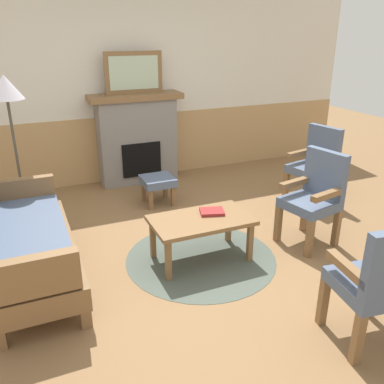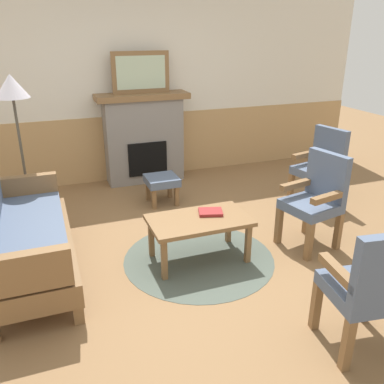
{
  "view_description": "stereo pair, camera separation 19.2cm",
  "coord_description": "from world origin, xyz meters",
  "px_view_note": "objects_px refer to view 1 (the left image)",
  "views": [
    {
      "loc": [
        -1.55,
        -3.25,
        2.12
      ],
      "look_at": [
        0.0,
        0.35,
        0.55
      ],
      "focal_mm": 38.33,
      "sensor_mm": 36.0,
      "label": 1
    },
    {
      "loc": [
        -1.37,
        -3.32,
        2.12
      ],
      "look_at": [
        0.0,
        0.35,
        0.55
      ],
      "focal_mm": 38.33,
      "sensor_mm": 36.0,
      "label": 2
    }
  ],
  "objects_px": {
    "fireplace": "(137,138)",
    "floor_lamp_by_couch": "(7,97)",
    "armchair_near_fireplace": "(316,162)",
    "coffee_table": "(201,223)",
    "armchair_front_left": "(379,280)",
    "couch": "(25,240)",
    "framed_picture": "(134,73)",
    "footstool": "(158,183)",
    "book_on_table": "(212,212)",
    "armchair_by_window_left": "(315,194)"
  },
  "relations": [
    {
      "from": "armchair_near_fireplace",
      "to": "armchair_front_left",
      "type": "relative_size",
      "value": 1.0
    },
    {
      "from": "armchair_near_fireplace",
      "to": "floor_lamp_by_couch",
      "type": "height_order",
      "value": "floor_lamp_by_couch"
    },
    {
      "from": "coffee_table",
      "to": "armchair_front_left",
      "type": "xyz_separation_m",
      "value": [
        0.62,
        -1.55,
        0.15
      ]
    },
    {
      "from": "fireplace",
      "to": "coffee_table",
      "type": "bearing_deg",
      "value": -91.83
    },
    {
      "from": "armchair_by_window_left",
      "to": "fireplace",
      "type": "bearing_deg",
      "value": 114.44
    },
    {
      "from": "footstool",
      "to": "armchair_near_fireplace",
      "type": "distance_m",
      "value": 2.03
    },
    {
      "from": "coffee_table",
      "to": "footstool",
      "type": "height_order",
      "value": "coffee_table"
    },
    {
      "from": "fireplace",
      "to": "armchair_by_window_left",
      "type": "height_order",
      "value": "fireplace"
    },
    {
      "from": "framed_picture",
      "to": "armchair_front_left",
      "type": "bearing_deg",
      "value": -82.16
    },
    {
      "from": "fireplace",
      "to": "framed_picture",
      "type": "relative_size",
      "value": 1.62
    },
    {
      "from": "coffee_table",
      "to": "book_on_table",
      "type": "relative_size",
      "value": 4.19
    },
    {
      "from": "fireplace",
      "to": "couch",
      "type": "height_order",
      "value": "fireplace"
    },
    {
      "from": "armchair_by_window_left",
      "to": "floor_lamp_by_couch",
      "type": "height_order",
      "value": "floor_lamp_by_couch"
    },
    {
      "from": "fireplace",
      "to": "couch",
      "type": "relative_size",
      "value": 0.72
    },
    {
      "from": "armchair_front_left",
      "to": "floor_lamp_by_couch",
      "type": "bearing_deg",
      "value": 124.92
    },
    {
      "from": "armchair_by_window_left",
      "to": "floor_lamp_by_couch",
      "type": "bearing_deg",
      "value": 148.81
    },
    {
      "from": "framed_picture",
      "to": "armchair_front_left",
      "type": "xyz_separation_m",
      "value": [
        0.54,
        -3.95,
        -1.02
      ]
    },
    {
      "from": "book_on_table",
      "to": "coffee_table",
      "type": "bearing_deg",
      "value": -155.58
    },
    {
      "from": "armchair_near_fireplace",
      "to": "armchair_by_window_left",
      "type": "height_order",
      "value": "same"
    },
    {
      "from": "coffee_table",
      "to": "armchair_front_left",
      "type": "bearing_deg",
      "value": -68.19
    },
    {
      "from": "armchair_near_fireplace",
      "to": "armchair_front_left",
      "type": "bearing_deg",
      "value": -119.96
    },
    {
      "from": "couch",
      "to": "footstool",
      "type": "relative_size",
      "value": 4.5
    },
    {
      "from": "fireplace",
      "to": "floor_lamp_by_couch",
      "type": "distance_m",
      "value": 1.99
    },
    {
      "from": "armchair_by_window_left",
      "to": "armchair_front_left",
      "type": "relative_size",
      "value": 1.0
    },
    {
      "from": "armchair_by_window_left",
      "to": "coffee_table",
      "type": "bearing_deg",
      "value": 173.92
    },
    {
      "from": "fireplace",
      "to": "floor_lamp_by_couch",
      "type": "bearing_deg",
      "value": -152.1
    },
    {
      "from": "coffee_table",
      "to": "armchair_near_fireplace",
      "type": "xyz_separation_m",
      "value": [
        1.95,
        0.75,
        0.15
      ]
    },
    {
      "from": "armchair_front_left",
      "to": "coffee_table",
      "type": "bearing_deg",
      "value": 111.81
    },
    {
      "from": "framed_picture",
      "to": "footstool",
      "type": "relative_size",
      "value": 2.0
    },
    {
      "from": "fireplace",
      "to": "armchair_front_left",
      "type": "distance_m",
      "value": 3.99
    },
    {
      "from": "footstool",
      "to": "armchair_by_window_left",
      "type": "bearing_deg",
      "value": -54.06
    },
    {
      "from": "fireplace",
      "to": "armchair_near_fireplace",
      "type": "distance_m",
      "value": 2.49
    },
    {
      "from": "armchair_near_fireplace",
      "to": "fireplace",
      "type": "bearing_deg",
      "value": 138.59
    },
    {
      "from": "framed_picture",
      "to": "book_on_table",
      "type": "bearing_deg",
      "value": -88.32
    },
    {
      "from": "armchair_front_left",
      "to": "floor_lamp_by_couch",
      "type": "distance_m",
      "value": 3.88
    },
    {
      "from": "couch",
      "to": "footstool",
      "type": "xyz_separation_m",
      "value": [
        1.63,
        1.18,
        -0.11
      ]
    },
    {
      "from": "footstool",
      "to": "book_on_table",
      "type": "bearing_deg",
      "value": -86.65
    },
    {
      "from": "footstool",
      "to": "floor_lamp_by_couch",
      "type": "distance_m",
      "value": 1.98
    },
    {
      "from": "framed_picture",
      "to": "coffee_table",
      "type": "distance_m",
      "value": 2.67
    },
    {
      "from": "armchair_by_window_left",
      "to": "armchair_front_left",
      "type": "distance_m",
      "value": 1.54
    },
    {
      "from": "framed_picture",
      "to": "armchair_near_fireplace",
      "type": "relative_size",
      "value": 0.82
    },
    {
      "from": "framed_picture",
      "to": "couch",
      "type": "distance_m",
      "value": 2.91
    },
    {
      "from": "armchair_near_fireplace",
      "to": "coffee_table",
      "type": "bearing_deg",
      "value": -158.93
    },
    {
      "from": "couch",
      "to": "floor_lamp_by_couch",
      "type": "distance_m",
      "value": 1.64
    },
    {
      "from": "coffee_table",
      "to": "footstool",
      "type": "distance_m",
      "value": 1.48
    },
    {
      "from": "framed_picture",
      "to": "fireplace",
      "type": "bearing_deg",
      "value": -90.0
    },
    {
      "from": "book_on_table",
      "to": "armchair_by_window_left",
      "type": "xyz_separation_m",
      "value": [
        1.08,
        -0.2,
        0.08
      ]
    },
    {
      "from": "couch",
      "to": "floor_lamp_by_couch",
      "type": "xyz_separation_m",
      "value": [
        0.03,
        1.25,
        1.05
      ]
    },
    {
      "from": "footstool",
      "to": "armchair_front_left",
      "type": "distance_m",
      "value": 3.08
    },
    {
      "from": "fireplace",
      "to": "armchair_by_window_left",
      "type": "relative_size",
      "value": 1.33
    }
  ]
}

